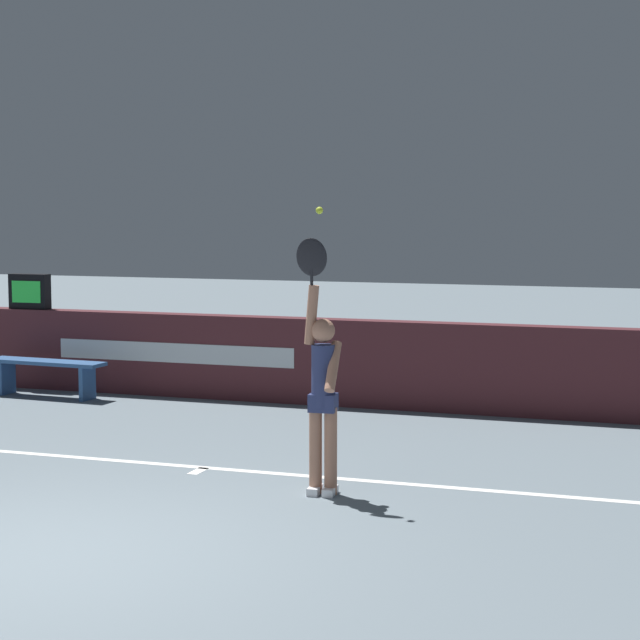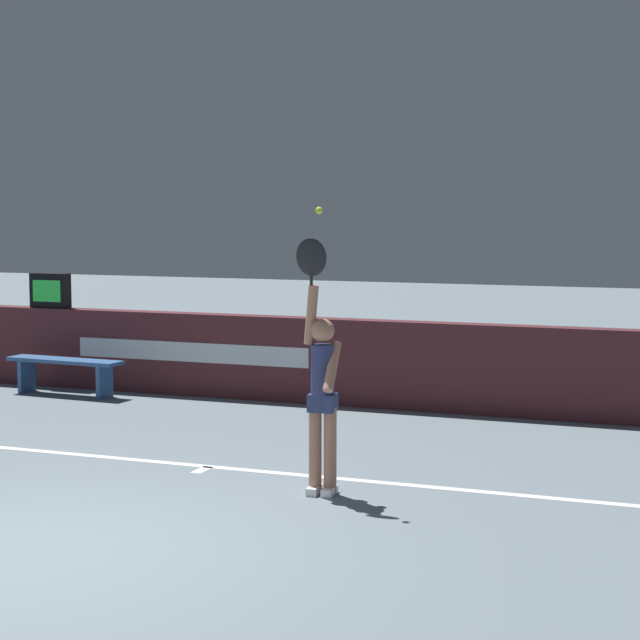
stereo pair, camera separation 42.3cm
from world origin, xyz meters
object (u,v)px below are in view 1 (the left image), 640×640
object	(u,v)px
tennis_ball	(319,210)
courtside_bench_near	(46,369)
tennis_player	(323,390)
speed_display	(30,291)

from	to	relation	value
tennis_ball	courtside_bench_near	distance (m)	6.76
tennis_player	tennis_ball	xyz separation A→B (m)	(-0.03, 0.02, 1.60)
tennis_player	courtside_bench_near	world-z (taller)	tennis_player
tennis_ball	tennis_player	bearing A→B (deg)	-24.45
courtside_bench_near	tennis_player	bearing A→B (deg)	-35.62
tennis_player	tennis_ball	bearing A→B (deg)	155.55
speed_display	courtside_bench_near	bearing A→B (deg)	-45.14
speed_display	courtside_bench_near	size ratio (longest dim) A/B	0.34
tennis_player	courtside_bench_near	size ratio (longest dim) A/B	1.34
speed_display	tennis_ball	xyz separation A→B (m)	(5.87, -4.41, 1.17)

